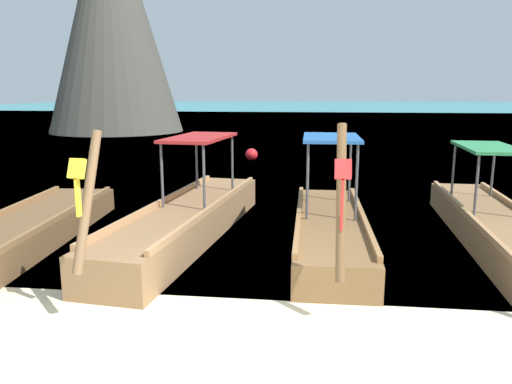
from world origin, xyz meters
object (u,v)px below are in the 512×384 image
(longtail_boat_orange_ribbon, at_px, (30,230))
(mooring_buoy_near, at_px, (252,155))
(longtail_boat_red_ribbon, at_px, (330,228))
(longtail_boat_yellow_ribbon, at_px, (187,220))
(longtail_boat_turquoise_ribbon, at_px, (494,225))
(karst_rock, at_px, (109,16))

(longtail_boat_orange_ribbon, xyz_separation_m, mooring_buoy_near, (2.71, 11.48, -0.01))
(longtail_boat_orange_ribbon, height_order, longtail_boat_red_ribbon, longtail_boat_red_ribbon)
(longtail_boat_orange_ribbon, height_order, mooring_buoy_near, longtail_boat_orange_ribbon)
(longtail_boat_orange_ribbon, relative_size, longtail_boat_yellow_ribbon, 0.88)
(longtail_boat_turquoise_ribbon, bearing_deg, longtail_boat_red_ribbon, -169.64)
(longtail_boat_yellow_ribbon, xyz_separation_m, longtail_boat_red_ribbon, (2.72, -0.15, -0.03))
(longtail_boat_orange_ribbon, relative_size, mooring_buoy_near, 12.30)
(longtail_boat_red_ribbon, bearing_deg, longtail_boat_turquoise_ribbon, 10.36)
(longtail_boat_turquoise_ribbon, height_order, mooring_buoy_near, longtail_boat_turquoise_ribbon)
(longtail_boat_red_ribbon, height_order, longtail_boat_turquoise_ribbon, longtail_boat_turquoise_ribbon)
(longtail_boat_orange_ribbon, relative_size, karst_rock, 0.38)
(mooring_buoy_near, bearing_deg, longtail_boat_yellow_ribbon, -89.28)
(longtail_boat_yellow_ribbon, bearing_deg, mooring_buoy_near, 90.72)
(longtail_boat_yellow_ribbon, relative_size, longtail_boat_red_ribbon, 1.20)
(longtail_boat_red_ribbon, relative_size, mooring_buoy_near, 11.68)
(longtail_boat_yellow_ribbon, relative_size, longtail_boat_turquoise_ribbon, 1.00)
(karst_rock, bearing_deg, longtail_boat_orange_ribbon, -71.08)
(longtail_boat_yellow_ribbon, xyz_separation_m, longtail_boat_turquoise_ribbon, (5.77, 0.41, -0.04))
(karst_rock, bearing_deg, longtail_boat_red_ribbon, -59.98)
(longtail_boat_yellow_ribbon, bearing_deg, karst_rock, 115.13)
(longtail_boat_red_ribbon, distance_m, mooring_buoy_near, 11.35)
(karst_rock, distance_m, mooring_buoy_near, 18.99)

